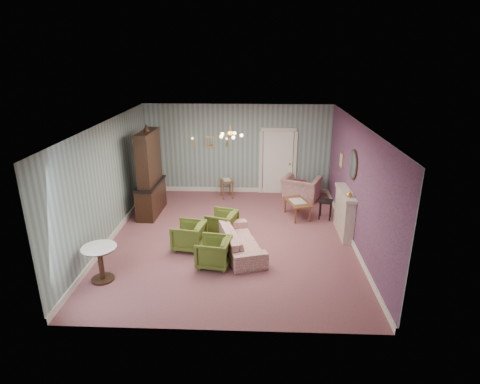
{
  "coord_description": "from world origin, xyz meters",
  "views": [
    {
      "loc": [
        0.59,
        -9.03,
        4.49
      ],
      "look_at": [
        0.2,
        0.4,
        1.1
      ],
      "focal_mm": 29.71,
      "sensor_mm": 36.0,
      "label": 1
    }
  ],
  "objects_px": {
    "sofa_chintz": "(241,237)",
    "fireplace": "(344,213)",
    "olive_chair_c": "(222,222)",
    "wingback_chair": "(301,184)",
    "dresser": "(149,171)",
    "olive_chair_b": "(189,234)",
    "pedestal_table": "(101,264)",
    "side_table_black": "(325,210)",
    "coffee_table": "(297,209)",
    "olive_chair_a": "(214,251)"
  },
  "relations": [
    {
      "from": "coffee_table",
      "to": "pedestal_table",
      "type": "distance_m",
      "value": 5.53
    },
    {
      "from": "wingback_chair",
      "to": "dresser",
      "type": "xyz_separation_m",
      "value": [
        -4.45,
        -1.37,
        0.79
      ]
    },
    {
      "from": "sofa_chintz",
      "to": "side_table_black",
      "type": "relative_size",
      "value": 3.64
    },
    {
      "from": "fireplace",
      "to": "side_table_black",
      "type": "xyz_separation_m",
      "value": [
        -0.3,
        0.95,
        -0.31
      ]
    },
    {
      "from": "sofa_chintz",
      "to": "pedestal_table",
      "type": "height_order",
      "value": "same"
    },
    {
      "from": "olive_chair_a",
      "to": "olive_chair_c",
      "type": "height_order",
      "value": "same"
    },
    {
      "from": "dresser",
      "to": "olive_chair_c",
      "type": "bearing_deg",
      "value": -30.32
    },
    {
      "from": "olive_chair_c",
      "to": "side_table_black",
      "type": "height_order",
      "value": "olive_chair_c"
    },
    {
      "from": "olive_chair_c",
      "to": "dresser",
      "type": "distance_m",
      "value": 2.71
    },
    {
      "from": "fireplace",
      "to": "side_table_black",
      "type": "bearing_deg",
      "value": 107.73
    },
    {
      "from": "wingback_chair",
      "to": "coffee_table",
      "type": "distance_m",
      "value": 1.54
    },
    {
      "from": "olive_chair_b",
      "to": "fireplace",
      "type": "bearing_deg",
      "value": 114.57
    },
    {
      "from": "wingback_chair",
      "to": "dresser",
      "type": "bearing_deg",
      "value": 40.75
    },
    {
      "from": "olive_chair_a",
      "to": "coffee_table",
      "type": "xyz_separation_m",
      "value": [
        2.08,
        2.78,
        -0.11
      ]
    },
    {
      "from": "sofa_chintz",
      "to": "wingback_chair",
      "type": "bearing_deg",
      "value": -42.82
    },
    {
      "from": "fireplace",
      "to": "pedestal_table",
      "type": "distance_m",
      "value": 5.93
    },
    {
      "from": "olive_chair_a",
      "to": "fireplace",
      "type": "bearing_deg",
      "value": 127.69
    },
    {
      "from": "dresser",
      "to": "pedestal_table",
      "type": "bearing_deg",
      "value": -90.11
    },
    {
      "from": "olive_chair_b",
      "to": "fireplace",
      "type": "xyz_separation_m",
      "value": [
        3.83,
        0.97,
        0.22
      ]
    },
    {
      "from": "olive_chair_c",
      "to": "pedestal_table",
      "type": "bearing_deg",
      "value": -29.22
    },
    {
      "from": "olive_chair_b",
      "to": "pedestal_table",
      "type": "xyz_separation_m",
      "value": [
        -1.56,
        -1.47,
        0.02
      ]
    },
    {
      "from": "dresser",
      "to": "coffee_table",
      "type": "xyz_separation_m",
      "value": [
        4.19,
        -0.12,
        -1.03
      ]
    },
    {
      "from": "sofa_chintz",
      "to": "wingback_chair",
      "type": "xyz_separation_m",
      "value": [
        1.78,
        3.61,
        0.1
      ]
    },
    {
      "from": "sofa_chintz",
      "to": "coffee_table",
      "type": "height_order",
      "value": "sofa_chintz"
    },
    {
      "from": "olive_chair_c",
      "to": "sofa_chintz",
      "type": "xyz_separation_m",
      "value": [
        0.51,
        -0.87,
        0.03
      ]
    },
    {
      "from": "olive_chair_a",
      "to": "olive_chair_b",
      "type": "distance_m",
      "value": 1.03
    },
    {
      "from": "sofa_chintz",
      "to": "fireplace",
      "type": "relative_size",
      "value": 1.4
    },
    {
      "from": "fireplace",
      "to": "pedestal_table",
      "type": "xyz_separation_m",
      "value": [
        -5.4,
        -2.44,
        -0.2
      ]
    },
    {
      "from": "olive_chair_b",
      "to": "wingback_chair",
      "type": "bearing_deg",
      "value": 149.54
    },
    {
      "from": "sofa_chintz",
      "to": "dresser",
      "type": "bearing_deg",
      "value": 33.54
    },
    {
      "from": "dresser",
      "to": "olive_chair_b",
      "type": "bearing_deg",
      "value": -53.89
    },
    {
      "from": "sofa_chintz",
      "to": "side_table_black",
      "type": "bearing_deg",
      "value": -64.94
    },
    {
      "from": "wingback_chair",
      "to": "pedestal_table",
      "type": "xyz_separation_m",
      "value": [
        -4.58,
        -4.96,
        -0.1
      ]
    },
    {
      "from": "olive_chair_a",
      "to": "dresser",
      "type": "xyz_separation_m",
      "value": [
        -2.11,
        2.9,
        0.92
      ]
    },
    {
      "from": "olive_chair_b",
      "to": "fireplace",
      "type": "relative_size",
      "value": 0.52
    },
    {
      "from": "olive_chair_c",
      "to": "wingback_chair",
      "type": "xyz_separation_m",
      "value": [
        2.3,
        2.74,
        0.13
      ]
    },
    {
      "from": "fireplace",
      "to": "side_table_black",
      "type": "height_order",
      "value": "fireplace"
    },
    {
      "from": "olive_chair_b",
      "to": "pedestal_table",
      "type": "relative_size",
      "value": 0.94
    },
    {
      "from": "olive_chair_a",
      "to": "coffee_table",
      "type": "distance_m",
      "value": 3.47
    },
    {
      "from": "sofa_chintz",
      "to": "coffee_table",
      "type": "bearing_deg",
      "value": -52.21
    },
    {
      "from": "fireplace",
      "to": "olive_chair_a",
      "type": "bearing_deg",
      "value": -151.07
    },
    {
      "from": "olive_chair_c",
      "to": "dresser",
      "type": "height_order",
      "value": "dresser"
    },
    {
      "from": "fireplace",
      "to": "pedestal_table",
      "type": "relative_size",
      "value": 1.83
    },
    {
      "from": "wingback_chair",
      "to": "fireplace",
      "type": "xyz_separation_m",
      "value": [
        0.82,
        -2.52,
        0.1
      ]
    },
    {
      "from": "side_table_black",
      "to": "coffee_table",
      "type": "bearing_deg",
      "value": 174.5
    },
    {
      "from": "olive_chair_b",
      "to": "coffee_table",
      "type": "xyz_separation_m",
      "value": [
        2.75,
        2.0,
        -0.12
      ]
    },
    {
      "from": "wingback_chair",
      "to": "pedestal_table",
      "type": "bearing_deg",
      "value": 70.84
    },
    {
      "from": "olive_chair_c",
      "to": "dresser",
      "type": "xyz_separation_m",
      "value": [
        -2.15,
        1.36,
        0.92
      ]
    },
    {
      "from": "sofa_chintz",
      "to": "pedestal_table",
      "type": "xyz_separation_m",
      "value": [
        -2.8,
        -1.35,
        -0.0
      ]
    },
    {
      "from": "olive_chair_a",
      "to": "sofa_chintz",
      "type": "bearing_deg",
      "value": 148.42
    }
  ]
}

